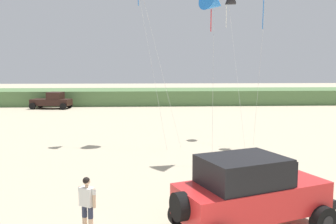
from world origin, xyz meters
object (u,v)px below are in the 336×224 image
Objects in this scene: jeep at (250,192)px; kite_yellow_diamond at (214,3)px; distant_pickup at (52,101)px; kite_pink_ribbon at (229,2)px; person_watching at (87,202)px.

kite_yellow_diamond is at bearing 86.73° from jeep.
jeep is 36.70m from distant_pickup.
jeep is at bearing -99.94° from kite_pink_ribbon.
jeep is 2.99× the size of person_watching.
jeep is 0.50× the size of kite_pink_ribbon.
kite_yellow_diamond is 0.90× the size of kite_pink_ribbon.
distant_pickup is at bearing 105.89° from person_watching.
kite_yellow_diamond reaches higher than jeep.
jeep is at bearing -67.11° from distant_pickup.
person_watching is at bearing 177.72° from jeep.
distant_pickup is 29.74m from kite_yellow_diamond.
jeep is 1.03× the size of distant_pickup.
jeep is 0.56× the size of kite_yellow_diamond.
kite_pink_ribbon is (2.24, 6.70, 1.22)m from kite_yellow_diamond.
kite_pink_ribbon is (7.46, 15.55, 8.41)m from person_watching.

